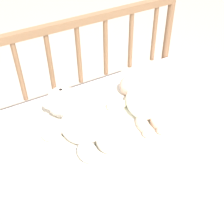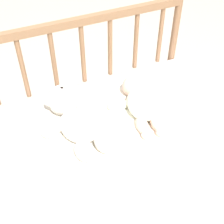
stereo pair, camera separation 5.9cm
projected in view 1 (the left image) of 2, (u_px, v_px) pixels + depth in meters
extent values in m
plane|color=tan|center=(112.00, 184.00, 1.68)|extent=(12.00, 12.00, 0.00)
cube|color=silver|center=(112.00, 156.00, 1.52)|extent=(1.07, 0.61, 0.47)
cylinder|color=brown|center=(164.00, 65.00, 1.79)|extent=(0.04, 0.04, 0.81)
cube|color=brown|center=(76.00, 22.00, 1.35)|extent=(1.03, 0.03, 0.04)
cylinder|color=brown|center=(20.00, 73.00, 1.36)|extent=(0.02, 0.02, 0.31)
cylinder|color=brown|center=(50.00, 64.00, 1.41)|extent=(0.02, 0.02, 0.31)
cylinder|color=brown|center=(79.00, 56.00, 1.46)|extent=(0.02, 0.02, 0.31)
cylinder|color=brown|center=(106.00, 48.00, 1.51)|extent=(0.02, 0.02, 0.31)
cylinder|color=brown|center=(131.00, 41.00, 1.56)|extent=(0.02, 0.02, 0.31)
cylinder|color=brown|center=(154.00, 34.00, 1.61)|extent=(0.02, 0.02, 0.31)
cube|color=silver|center=(109.00, 123.00, 1.35)|extent=(0.77, 0.51, 0.01)
ellipsoid|color=silver|center=(80.00, 127.00, 1.28)|extent=(0.17, 0.21, 0.09)
sphere|color=silver|center=(62.00, 102.00, 1.35)|extent=(0.14, 0.14, 0.14)
sphere|color=beige|center=(61.00, 95.00, 1.32)|extent=(0.06, 0.06, 0.06)
sphere|color=black|center=(61.00, 91.00, 1.31)|extent=(0.02, 0.02, 0.02)
sphere|color=silver|center=(48.00, 103.00, 1.34)|extent=(0.06, 0.06, 0.06)
sphere|color=silver|center=(71.00, 94.00, 1.38)|extent=(0.06, 0.06, 0.06)
ellipsoid|color=silver|center=(52.00, 132.00, 1.26)|extent=(0.10, 0.08, 0.07)
ellipsoid|color=silver|center=(97.00, 112.00, 1.35)|extent=(0.10, 0.08, 0.07)
ellipsoid|color=silver|center=(88.00, 152.00, 1.18)|extent=(0.08, 0.11, 0.07)
ellipsoid|color=silver|center=(106.00, 143.00, 1.22)|extent=(0.08, 0.11, 0.07)
ellipsoid|color=#EAEACC|center=(141.00, 103.00, 1.37)|extent=(0.16, 0.21, 0.10)
sphere|color=beige|center=(130.00, 85.00, 1.46)|extent=(0.10, 0.10, 0.10)
ellipsoid|color=#EAEACC|center=(117.00, 105.00, 1.40)|extent=(0.11, 0.06, 0.05)
ellipsoid|color=#EAEACC|center=(155.00, 97.00, 1.45)|extent=(0.11, 0.06, 0.05)
sphere|color=beige|center=(110.00, 106.00, 1.40)|extent=(0.04, 0.04, 0.04)
sphere|color=beige|center=(161.00, 95.00, 1.46)|extent=(0.04, 0.04, 0.04)
ellipsoid|color=beige|center=(143.00, 124.00, 1.31)|extent=(0.07, 0.11, 0.05)
ellipsoid|color=beige|center=(156.00, 121.00, 1.32)|extent=(0.07, 0.11, 0.05)
sphere|color=beige|center=(147.00, 133.00, 1.28)|extent=(0.04, 0.04, 0.04)
sphere|color=beige|center=(161.00, 130.00, 1.29)|extent=(0.04, 0.04, 0.04)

